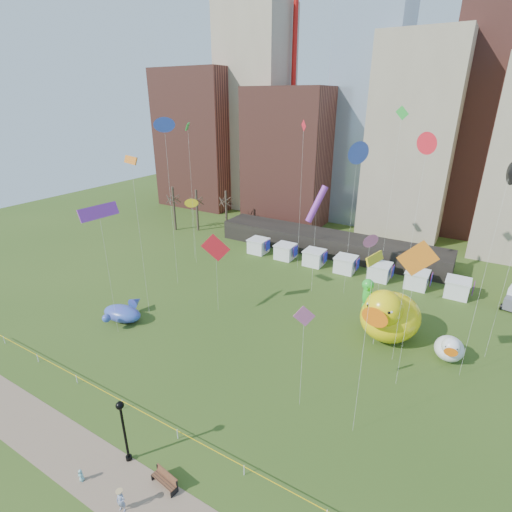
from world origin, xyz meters
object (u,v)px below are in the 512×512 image
Objects in this scene: seahorse_green at (367,292)px; seahorse_purple at (376,320)px; small_duck at (449,348)px; big_duck at (389,315)px; toddler at (81,475)px; lamppost at (123,425)px; woman at (121,501)px; whale_inflatable at (123,312)px; park_bench at (165,479)px.

seahorse_green reaches higher than seahorse_purple.
seahorse_green is (-9.10, 2.46, 2.61)m from small_duck.
toddler is (-13.68, -27.53, -2.44)m from big_duck.
lamppost is 5.67× the size of toddler.
woman is at bearing -15.16° from toddler.
lamppost is (15.03, -12.93, 2.34)m from whale_inflatable.
whale_inflatable is 22.80m from park_bench.
seahorse_green is at bearing 159.38° from small_duck.
big_duck is at bearing 169.83° from small_duck.
lamppost is at bearing -49.01° from whale_inflatable.
toddler is (-12.80, -25.82, -2.42)m from seahorse_purple.
park_bench is at bearing 12.44° from toddler.
lamppost is (-11.34, -23.02, 0.39)m from seahorse_purple.
woman is (-6.75, -29.49, -3.10)m from seahorse_green.
seahorse_green is 28.26m from lamppost.
toddler is (-5.13, -2.68, -0.08)m from park_bench.
big_duck is 3.69m from seahorse_green.
small_duck is 7.30m from seahorse_purple.
whale_inflatable is at bearing -151.74° from seahorse_green.
whale_inflatable is (-26.37, -10.09, -1.94)m from seahorse_purple.
big_duck is 1.41× the size of whale_inflatable.
park_bench is 0.39× the size of lamppost.
big_duck reaches higher than seahorse_green.
seahorse_purple is at bearing 48.46° from toddler.
whale_inflatable is (-27.25, -11.81, -1.96)m from big_duck.
whale_inflatable is (-24.29, -13.76, -2.98)m from seahorse_green.
small_duck is 35.26m from whale_inflatable.
park_bench is 1.28× the size of woman.
big_duck is 29.76m from whale_inflatable.
big_duck is 2.06× the size of seahorse_purple.
lamppost is (-18.36, -24.23, 1.97)m from small_duck.
park_bench is (-7.67, -23.13, -2.34)m from seahorse_purple.
seahorse_purple is 4.49× the size of toddler.
woman reaches higher than toddler.
seahorse_green is 31.57m from toddler.
big_duck is 5.31× the size of woman.
lamppost is at bearing -132.65° from small_duck.
woman is at bearing -50.19° from whale_inflatable.
seahorse_purple is 25.66m from lamppost.
seahorse_purple is at bearing 63.78° from lamppost.
park_bench is 4.57m from lamppost.
seahorse_purple is at bearing 57.70° from woman.
park_bench reaches higher than toddler.
park_bench is (-14.70, -24.35, -0.76)m from small_duck.
seahorse_green is at bearing 107.31° from seahorse_purple.
big_duck is at bearing 57.15° from woman.
lamppost is (-12.21, -24.73, 0.37)m from big_duck.
lamppost is at bearing -106.06° from big_duck.
big_duck is 4.16× the size of park_bench.
whale_inflatable is 1.15× the size of lamppost.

